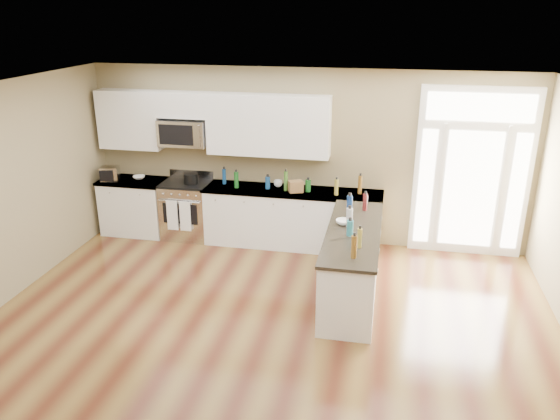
# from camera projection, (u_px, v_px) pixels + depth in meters

# --- Properties ---
(ground) EXTENTS (8.00, 8.00, 0.00)m
(ground) POSITION_uv_depth(u_px,v_px,m) (241.00, 392.00, 5.52)
(ground) COLOR #502516
(room_shell) EXTENTS (8.00, 8.00, 8.00)m
(room_shell) POSITION_uv_depth(u_px,v_px,m) (236.00, 237.00, 4.93)
(room_shell) COLOR #887B56
(room_shell) RESTS_ON ground
(back_cabinet_left) EXTENTS (1.10, 0.66, 0.94)m
(back_cabinet_left) POSITION_uv_depth(u_px,v_px,m) (136.00, 208.00, 9.30)
(back_cabinet_left) COLOR white
(back_cabinet_left) RESTS_ON ground
(back_cabinet_right) EXTENTS (2.85, 0.66, 0.94)m
(back_cabinet_right) POSITION_uv_depth(u_px,v_px,m) (292.00, 220.00, 8.79)
(back_cabinet_right) COLOR white
(back_cabinet_right) RESTS_ON ground
(peninsula_cabinet) EXTENTS (0.69, 2.32, 0.94)m
(peninsula_cabinet) POSITION_uv_depth(u_px,v_px,m) (352.00, 265.00, 7.25)
(peninsula_cabinet) COLOR white
(peninsula_cabinet) RESTS_ON ground
(upper_cabinet_left) EXTENTS (1.04, 0.33, 0.95)m
(upper_cabinet_left) POSITION_uv_depth(u_px,v_px,m) (130.00, 120.00, 8.91)
(upper_cabinet_left) COLOR white
(upper_cabinet_left) RESTS_ON room_shell
(upper_cabinet_right) EXTENTS (1.94, 0.33, 0.95)m
(upper_cabinet_right) POSITION_uv_depth(u_px,v_px,m) (268.00, 125.00, 8.48)
(upper_cabinet_right) COLOR white
(upper_cabinet_right) RESTS_ON room_shell
(upper_cabinet_short) EXTENTS (0.82, 0.33, 0.40)m
(upper_cabinet_short) POSITION_uv_depth(u_px,v_px,m) (183.00, 105.00, 8.64)
(upper_cabinet_short) COLOR white
(upper_cabinet_short) RESTS_ON room_shell
(microwave) EXTENTS (0.78, 0.41, 0.42)m
(microwave) POSITION_uv_depth(u_px,v_px,m) (184.00, 132.00, 8.76)
(microwave) COLOR silver
(microwave) RESTS_ON room_shell
(entry_door) EXTENTS (1.70, 0.10, 2.60)m
(entry_door) POSITION_uv_depth(u_px,v_px,m) (472.00, 173.00, 8.22)
(entry_door) COLOR white
(entry_door) RESTS_ON ground
(kitchen_range) EXTENTS (0.77, 0.69, 1.08)m
(kitchen_range) POSITION_uv_depth(u_px,v_px,m) (187.00, 209.00, 9.10)
(kitchen_range) COLOR silver
(kitchen_range) RESTS_ON ground
(stockpot) EXTENTS (0.26, 0.26, 0.18)m
(stockpot) POSITION_uv_depth(u_px,v_px,m) (191.00, 178.00, 8.87)
(stockpot) COLOR black
(stockpot) RESTS_ON kitchen_range
(toaster_oven) EXTENTS (0.33, 0.28, 0.24)m
(toaster_oven) POSITION_uv_depth(u_px,v_px,m) (110.00, 174.00, 9.02)
(toaster_oven) COLOR silver
(toaster_oven) RESTS_ON back_cabinet_left
(cardboard_box) EXTENTS (0.26, 0.23, 0.17)m
(cardboard_box) POSITION_uv_depth(u_px,v_px,m) (296.00, 186.00, 8.50)
(cardboard_box) COLOR brown
(cardboard_box) RESTS_ON back_cabinet_right
(bowl_left) EXTENTS (0.26, 0.26, 0.05)m
(bowl_left) POSITION_uv_depth(u_px,v_px,m) (139.00, 177.00, 9.16)
(bowl_left) COLOR white
(bowl_left) RESTS_ON back_cabinet_left
(bowl_peninsula) EXTENTS (0.26, 0.26, 0.06)m
(bowl_peninsula) POSITION_uv_depth(u_px,v_px,m) (343.00, 222.00, 7.25)
(bowl_peninsula) COLOR white
(bowl_peninsula) RESTS_ON peninsula_cabinet
(cup_counter) EXTENTS (0.18, 0.18, 0.11)m
(cup_counter) POSITION_uv_depth(u_px,v_px,m) (278.00, 184.00, 8.75)
(cup_counter) COLOR white
(cup_counter) RESTS_ON back_cabinet_right
(counter_bottles) EXTENTS (2.39, 2.45, 0.31)m
(counter_bottles) POSITION_uv_depth(u_px,v_px,m) (318.00, 200.00, 7.78)
(counter_bottles) COLOR #19591E
(counter_bottles) RESTS_ON back_cabinet_right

